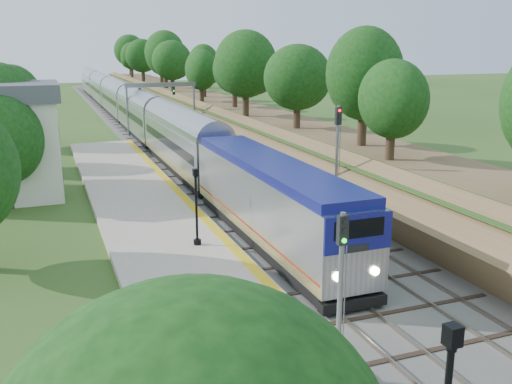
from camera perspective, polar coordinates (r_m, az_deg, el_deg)
name	(u,v)px	position (r m, az deg, el deg)	size (l,w,h in m)	color
trackbed	(151,129)	(74.49, -10.48, 6.22)	(9.50, 170.00, 0.28)	#4C4944
platform	(169,244)	(30.96, -8.68, -5.14)	(6.40, 68.00, 0.38)	#A89C87
yellow_stripe	(220,234)	(31.56, -3.62, -4.24)	(0.55, 68.00, 0.01)	gold
embankment	(213,112)	(76.16, -4.30, 8.03)	(10.64, 170.00, 11.70)	brown
signal_gantry	(161,94)	(69.16, -9.50, 9.60)	(8.40, 0.38, 6.20)	slate
trees_behind_platform	(42,156)	(33.80, -20.62, 3.38)	(7.82, 53.32, 7.21)	#332316
train	(129,109)	(78.18, -12.60, 8.11)	(2.99, 119.95, 4.40)	black
lamppost_far	(197,211)	(29.56, -5.97, -1.93)	(0.40, 0.40, 4.05)	black
signal_platform	(341,277)	(17.74, 8.47, -8.40)	(0.31, 0.25, 5.33)	slate
signal_farside	(337,148)	(36.18, 8.12, 4.42)	(0.37, 0.30, 6.78)	slate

